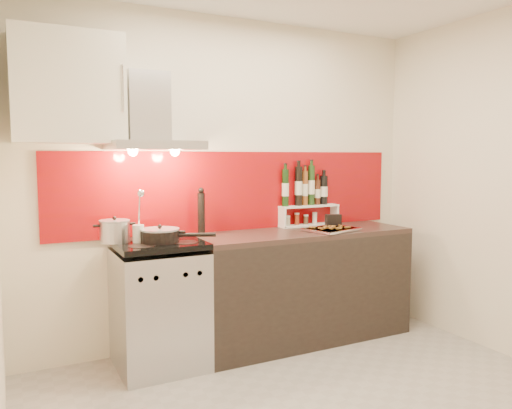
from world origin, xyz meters
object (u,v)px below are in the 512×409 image
counter (302,285)px  stock_pot (115,231)px  pepper_mill (201,212)px  range_stove (159,306)px  saute_pan (161,235)px  baking_tray (332,229)px

counter → stock_pot: (-1.48, 0.08, 0.54)m
pepper_mill → stock_pot: bearing=-173.4°
counter → stock_pot: size_ratio=8.59×
range_stove → stock_pot: 0.62m
counter → saute_pan: saute_pan is taller
saute_pan → baking_tray: bearing=-1.9°
stock_pot → saute_pan: 0.32m
range_stove → pepper_mill: pepper_mill is taller
saute_pan → pepper_mill: bearing=30.5°
saute_pan → baking_tray: 1.40m
counter → saute_pan: bearing=-176.9°
baking_tray → saute_pan: bearing=178.1°
saute_pan → pepper_mill: pepper_mill is taller
saute_pan → baking_tray: size_ratio=1.02×
range_stove → saute_pan: (0.00, -0.06, 0.52)m
saute_pan → pepper_mill: 0.46m
range_stove → baking_tray: bearing=-4.3°
range_stove → pepper_mill: (0.39, 0.17, 0.64)m
counter → pepper_mill: (-0.81, 0.16, 0.63)m
counter → stock_pot: stock_pot is taller
stock_pot → baking_tray: bearing=-6.6°
range_stove → saute_pan: saute_pan is taller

